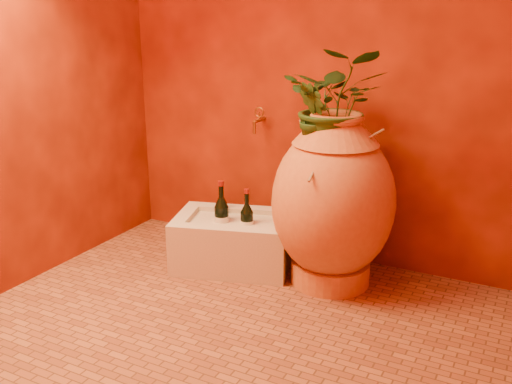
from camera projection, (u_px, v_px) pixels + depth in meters
The scene contains 11 objects.
floor at pixel (231, 323), 2.77m from camera, with size 2.50×2.50×0.00m, color brown.
wall_back at pixel (316, 48), 3.24m from camera, with size 2.50×0.02×2.50m, color #511204.
wall_left at pixel (19, 52), 2.95m from camera, with size 0.02×2.00×2.50m, color #511204.
amphora at pixel (333, 201), 3.06m from camera, with size 0.82×0.82×0.95m.
stone_basin at pixel (233, 242), 3.36m from camera, with size 0.77×0.64×0.31m.
wine_bottle_a at pixel (222, 219), 3.32m from camera, with size 0.09×0.09×0.35m.
wine_bottle_b at pixel (247, 223), 3.29m from camera, with size 0.08×0.08×0.32m.
wine_bottle_c at pixel (222, 213), 3.46m from camera, with size 0.07×0.07×0.30m.
wall_tap at pixel (258, 119), 3.45m from camera, with size 0.07×0.14×0.15m.
plant_main at pixel (336, 104), 2.94m from camera, with size 0.52×0.45×0.58m, color #1D3F16.
plant_side at pixel (316, 118), 2.88m from camera, with size 0.21×0.17×0.38m, color #1D3F16.
Camera 1 is at (1.24, -2.12, 1.45)m, focal length 40.00 mm.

